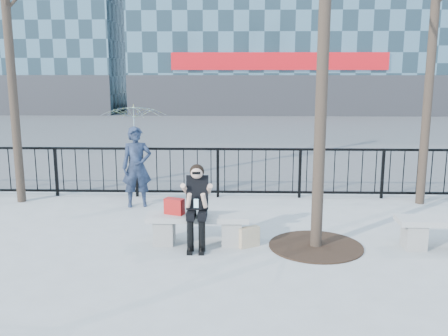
{
  "coord_description": "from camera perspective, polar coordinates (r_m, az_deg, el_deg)",
  "views": [
    {
      "loc": [
        0.65,
        -7.73,
        2.82
      ],
      "look_at": [
        0.4,
        0.8,
        1.1
      ],
      "focal_mm": 40.0,
      "sensor_mm": 36.0,
      "label": 1
    }
  ],
  "objects": [
    {
      "name": "standing_man",
      "position": [
        10.35,
        -9.94,
        0.12
      ],
      "size": [
        0.69,
        0.54,
        1.66
      ],
      "primitive_type": "imported",
      "rotation": [
        0.0,
        0.0,
        0.25
      ],
      "color": "black",
      "rests_on": "ground"
    },
    {
      "name": "seated_woman",
      "position": [
        7.9,
        -3.12,
        -4.42
      ],
      "size": [
        0.5,
        0.64,
        1.34
      ],
      "color": "black",
      "rests_on": "ground"
    },
    {
      "name": "vendor_umbrella",
      "position": [
        15.27,
        -10.25,
        3.91
      ],
      "size": [
        1.97,
        2.01,
        1.76
      ],
      "primitive_type": "imported",
      "rotation": [
        0.0,
        0.0,
        -0.02
      ],
      "color": "yellow",
      "rests_on": "ground"
    },
    {
      "name": "tree_grate",
      "position": [
        8.22,
        10.44,
        -8.76
      ],
      "size": [
        1.5,
        1.5,
        0.02
      ],
      "primitive_type": "cylinder",
      "color": "black",
      "rests_on": "ground"
    },
    {
      "name": "street_surface",
      "position": [
        22.91,
        0.04,
        4.32
      ],
      "size": [
        60.0,
        23.0,
        0.01
      ],
      "primitive_type": "cube",
      "color": "#474747",
      "rests_on": "ground"
    },
    {
      "name": "railing",
      "position": [
        10.99,
        -1.75,
        -0.52
      ],
      "size": [
        14.0,
        0.06,
        1.1
      ],
      "color": "black",
      "rests_on": "ground"
    },
    {
      "name": "handbag",
      "position": [
        8.12,
        -5.69,
        -4.38
      ],
      "size": [
        0.35,
        0.25,
        0.26
      ],
      "primitive_type": "cube",
      "rotation": [
        0.0,
        0.0,
        -0.38
      ],
      "color": "#B11715",
      "rests_on": "bench_main"
    },
    {
      "name": "bench_main",
      "position": [
        8.16,
        -2.99,
        -6.61
      ],
      "size": [
        1.65,
        0.46,
        0.49
      ],
      "color": "gray",
      "rests_on": "ground"
    },
    {
      "name": "ground",
      "position": [
        8.25,
        -2.97,
        -8.6
      ],
      "size": [
        120.0,
        120.0,
        0.0
      ],
      "primitive_type": "plane",
      "color": "gray",
      "rests_on": "ground"
    },
    {
      "name": "shopping_bag",
      "position": [
        8.06,
        2.86,
        -7.87
      ],
      "size": [
        0.36,
        0.28,
        0.32
      ],
      "primitive_type": "cube",
      "rotation": [
        0.0,
        0.0,
        0.53
      ],
      "color": "beige",
      "rests_on": "ground"
    }
  ]
}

